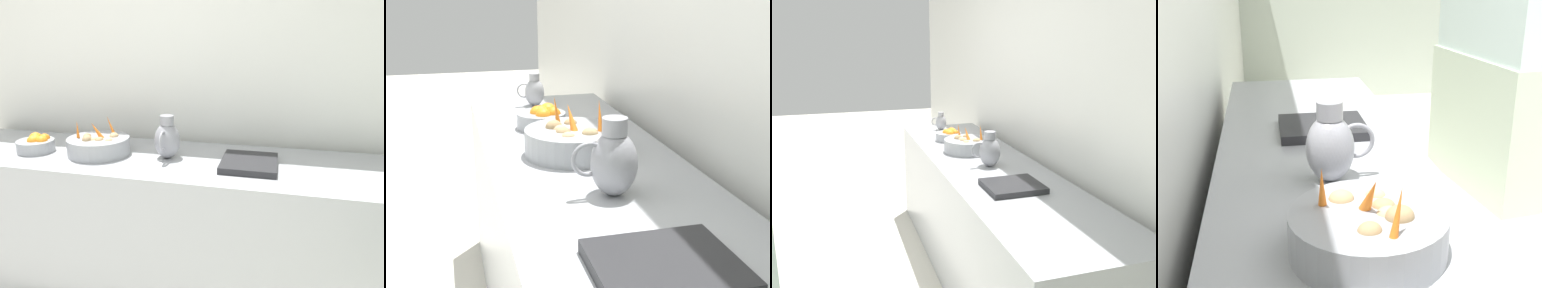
{
  "view_description": "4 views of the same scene",
  "coord_description": "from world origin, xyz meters",
  "views": [
    {
      "loc": [
        0.42,
        0.83,
        1.57
      ],
      "look_at": [
        -1.43,
        0.38,
        1.01
      ],
      "focal_mm": 33.22,
      "sensor_mm": 36.0,
      "label": 1
    },
    {
      "loc": [
        -0.98,
        1.68,
        1.56
      ],
      "look_at": [
        -1.4,
        0.03,
        1.02
      ],
      "focal_mm": 48.98,
      "sensor_mm": 36.0,
      "label": 2
    },
    {
      "loc": [
        -0.43,
        2.95,
        1.8
      ],
      "look_at": [
        -1.28,
        0.22,
        1.08
      ],
      "focal_mm": 40.18,
      "sensor_mm": 36.0,
      "label": 3
    },
    {
      "loc": [
        -1.65,
        -1.2,
        1.54
      ],
      "look_at": [
        -1.46,
        -0.05,
        1.12
      ],
      "focal_mm": 46.67,
      "sensor_mm": 36.0,
      "label": 4
    }
  ],
  "objects": [
    {
      "name": "vegetable_colander",
      "position": [
        -1.44,
        -0.2,
        0.96
      ],
      "size": [
        0.37,
        0.37,
        0.22
      ],
      "color": "gray",
      "rests_on": "prep_counter"
    },
    {
      "name": "metal_pitcher_tall",
      "position": [
        -1.47,
        0.22,
        1.01
      ],
      "size": [
        0.21,
        0.15,
        0.25
      ],
      "color": "gray",
      "rests_on": "prep_counter"
    },
    {
      "name": "counter_sink_basin",
      "position": [
        -1.44,
        0.7,
        0.92
      ],
      "size": [
        0.34,
        0.3,
        0.04
      ],
      "primitive_type": "cube",
      "color": "#232326",
      "rests_on": "prep_counter"
    }
  ]
}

